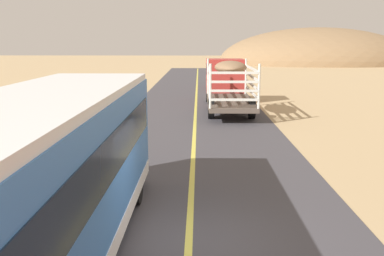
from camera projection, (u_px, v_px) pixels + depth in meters
ground_plane at (189, 243)px, 9.26m from camera, size 240.00×240.00×0.00m
road_surface at (189, 242)px, 9.26m from camera, size 8.00×120.00×0.02m
road_centre_line at (189, 242)px, 9.25m from camera, size 0.16×117.60×0.00m
livestock_truck at (227, 79)px, 28.06m from camera, size 2.53×9.70×3.02m
bus at (46, 176)px, 7.96m from camera, size 2.54×10.00×3.21m
car_far at (222, 80)px, 39.42m from camera, size 1.80×4.40×1.46m
boulder_mid_field at (21, 99)px, 25.88m from camera, size 2.00×1.93×1.58m
distant_hill at (317, 63)px, 82.76m from camera, size 36.49×26.98×13.11m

